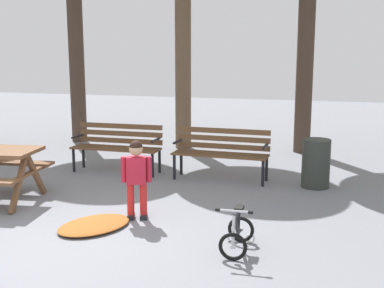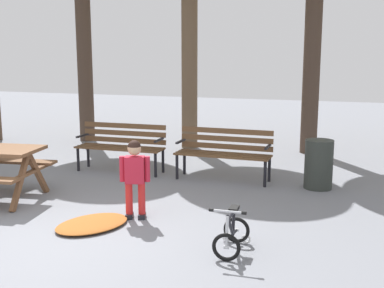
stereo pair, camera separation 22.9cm
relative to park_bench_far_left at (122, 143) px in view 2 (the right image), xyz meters
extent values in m
plane|color=slate|center=(0.81, -3.38, -0.51)|extent=(36.00, 36.00, 0.00)
cube|color=brown|center=(-1.25, -1.68, -0.06)|extent=(1.82, 0.50, 0.04)
cube|color=brown|center=(-0.37, -2.36, -0.15)|extent=(0.14, 0.57, 0.76)
cube|color=brown|center=(-0.44, -1.87, -0.15)|extent=(0.14, 0.57, 0.76)
cube|color=brown|center=(-0.40, -2.12, -0.09)|extent=(0.24, 1.10, 0.04)
cube|color=brown|center=(0.00, 0.09, -0.07)|extent=(1.60, 0.10, 0.03)
cube|color=brown|center=(0.00, -0.03, -0.07)|extent=(1.60, 0.10, 0.03)
cube|color=brown|center=(0.00, -0.15, -0.07)|extent=(1.60, 0.10, 0.03)
cube|color=brown|center=(0.01, -0.27, -0.07)|extent=(1.60, 0.10, 0.03)
cube|color=brown|center=(0.00, 0.13, 0.03)|extent=(1.60, 0.07, 0.09)
cube|color=brown|center=(0.00, 0.13, 0.16)|extent=(1.60, 0.07, 0.09)
cube|color=brown|center=(0.00, 0.13, 0.30)|extent=(1.60, 0.07, 0.09)
cylinder|color=black|center=(0.75, -0.24, -0.29)|extent=(0.05, 0.05, 0.44)
cylinder|color=black|center=(0.75, 0.12, -0.29)|extent=(0.05, 0.05, 0.44)
cube|color=black|center=(0.75, -0.06, 0.11)|extent=(0.05, 0.40, 0.03)
cylinder|color=black|center=(-0.74, -0.27, -0.29)|extent=(0.05, 0.05, 0.44)
cylinder|color=black|center=(-0.75, 0.09, -0.29)|extent=(0.05, 0.05, 0.44)
cube|color=black|center=(-0.75, -0.09, 0.11)|extent=(0.05, 0.40, 0.03)
cube|color=brown|center=(1.90, 0.09, -0.07)|extent=(1.60, 0.09, 0.03)
cube|color=brown|center=(1.90, -0.03, -0.07)|extent=(1.60, 0.09, 0.03)
cube|color=brown|center=(1.90, -0.15, -0.07)|extent=(1.60, 0.09, 0.03)
cube|color=brown|center=(1.90, -0.27, -0.07)|extent=(1.60, 0.09, 0.03)
cube|color=brown|center=(1.90, 0.13, 0.03)|extent=(1.60, 0.06, 0.09)
cube|color=brown|center=(1.90, 0.13, 0.16)|extent=(1.60, 0.06, 0.09)
cube|color=brown|center=(1.90, 0.13, 0.30)|extent=(1.60, 0.06, 0.09)
cylinder|color=black|center=(2.65, -0.26, -0.29)|extent=(0.05, 0.05, 0.44)
cylinder|color=black|center=(2.65, 0.10, -0.29)|extent=(0.05, 0.05, 0.44)
cube|color=black|center=(2.65, -0.08, 0.11)|extent=(0.04, 0.40, 0.03)
cylinder|color=black|center=(1.15, -0.24, -0.29)|extent=(0.05, 0.05, 0.44)
cylinder|color=black|center=(1.15, 0.12, -0.29)|extent=(0.05, 0.05, 0.44)
cube|color=black|center=(1.15, -0.06, 0.11)|extent=(0.04, 0.40, 0.03)
cylinder|color=red|center=(1.42, -2.26, -0.28)|extent=(0.09, 0.09, 0.47)
cube|color=black|center=(1.42, -2.26, -0.48)|extent=(0.13, 0.18, 0.06)
cylinder|color=red|center=(1.27, -2.31, -0.28)|extent=(0.09, 0.09, 0.47)
cube|color=black|center=(1.27, -2.31, -0.48)|extent=(0.13, 0.18, 0.06)
cube|color=#B71E33|center=(1.35, -2.29, 0.13)|extent=(0.28, 0.21, 0.35)
sphere|color=tan|center=(1.35, -2.29, 0.41)|extent=(0.17, 0.17, 0.17)
sphere|color=black|center=(1.35, -2.29, 0.43)|extent=(0.16, 0.16, 0.16)
cylinder|color=#B71E33|center=(1.50, -2.24, 0.14)|extent=(0.07, 0.07, 0.33)
cylinder|color=#B71E33|center=(1.19, -2.34, 0.14)|extent=(0.07, 0.07, 0.33)
torus|color=black|center=(2.80, -3.21, -0.36)|extent=(0.30, 0.05, 0.30)
cylinder|color=silver|center=(2.80, -3.21, -0.36)|extent=(0.05, 0.04, 0.04)
torus|color=black|center=(2.78, -2.69, -0.36)|extent=(0.30, 0.05, 0.30)
cylinder|color=silver|center=(2.78, -2.69, -0.36)|extent=(0.05, 0.04, 0.04)
torus|color=white|center=(2.89, -2.69, -0.46)|extent=(0.11, 0.03, 0.11)
torus|color=white|center=(2.67, -2.69, -0.46)|extent=(0.11, 0.03, 0.11)
cylinder|color=black|center=(2.79, -3.03, -0.19)|extent=(0.05, 0.31, 0.32)
cylinder|color=black|center=(2.79, -2.87, -0.21)|extent=(0.04, 0.08, 0.27)
cylinder|color=black|center=(2.78, -2.79, -0.35)|extent=(0.04, 0.20, 0.05)
cylinder|color=silver|center=(2.80, -3.19, -0.20)|extent=(0.03, 0.07, 0.32)
cylinder|color=black|center=(2.79, -3.01, -0.09)|extent=(0.04, 0.32, 0.05)
cube|color=black|center=(2.79, -2.85, -0.06)|extent=(0.10, 0.17, 0.04)
cylinder|color=silver|center=(2.80, -3.17, 0.01)|extent=(0.34, 0.04, 0.02)
cylinder|color=black|center=(2.97, -3.16, 0.01)|extent=(0.05, 0.04, 0.04)
cylinder|color=black|center=(2.63, -3.17, 0.01)|extent=(0.05, 0.04, 0.04)
ellipsoid|color=#9E5623|center=(0.97, -2.75, -0.48)|extent=(1.02, 1.15, 0.07)
cylinder|color=#2D332D|center=(3.45, -0.06, -0.12)|extent=(0.44, 0.44, 0.77)
cylinder|color=#423328|center=(-2.25, 2.59, 1.42)|extent=(0.36, 0.36, 3.87)
cylinder|color=brown|center=(0.42, 2.51, 1.29)|extent=(0.35, 0.35, 3.59)
cylinder|color=#423328|center=(3.02, 2.78, 1.32)|extent=(0.35, 0.35, 3.65)
camera|label=1|loc=(3.78, -7.89, 1.60)|focal=46.11mm
camera|label=2|loc=(4.00, -7.82, 1.60)|focal=46.11mm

